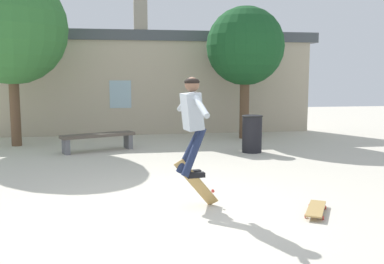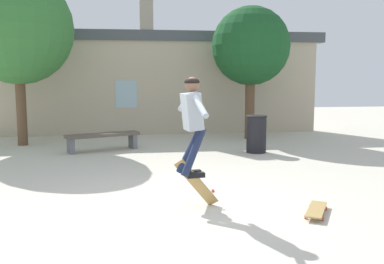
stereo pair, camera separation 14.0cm
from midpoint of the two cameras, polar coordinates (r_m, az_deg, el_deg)
ground_plane at (r=6.30m, az=-0.89°, el=-10.33°), size 40.00×40.00×0.00m
building_backdrop at (r=14.51m, az=-5.03°, el=6.91°), size 11.91×0.52×4.79m
tree_right at (r=13.44m, az=8.14°, el=11.20°), size 2.40×2.40×4.06m
tree_left at (r=12.90m, az=-21.98°, el=12.61°), size 3.04×3.04×4.75m
park_bench at (r=11.36m, az=-11.46°, el=-0.76°), size 1.93×1.12×0.46m
trash_bin at (r=10.99m, az=8.94°, el=-0.16°), size 0.54×0.54×0.95m
skater at (r=6.15m, az=0.66°, el=1.97°), size 0.45×1.29×1.44m
skateboard_flipping at (r=6.40m, az=1.21°, el=-6.76°), size 0.66×0.21×0.75m
skateboard_resting at (r=6.35m, az=16.85°, el=-9.86°), size 0.59×0.80×0.08m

